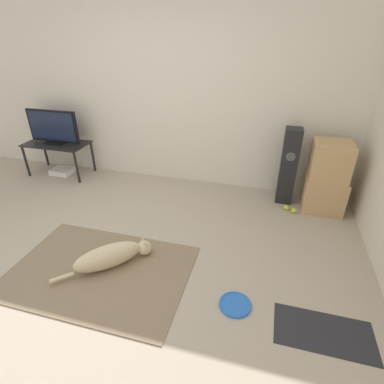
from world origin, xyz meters
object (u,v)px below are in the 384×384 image
Objects in this scene: game_console at (63,171)px; frisbee at (235,304)px; floor_speaker at (288,167)px; tv_stand at (57,147)px; tennis_ball_near_speaker at (286,208)px; cardboard_box_lower at (323,193)px; tennis_ball_loose_on_carpet at (286,200)px; tv at (53,127)px; tennis_ball_by_boxes at (294,211)px; dog at (112,256)px; cardboard_box_upper at (330,160)px.

frisbee is at bearing -31.69° from game_console.
tv_stand is (-3.41, -0.04, -0.06)m from floor_speaker.
frisbee is 4.13× the size of tennis_ball_near_speaker.
game_console reaches higher than frisbee.
tv_stand reaches higher than tennis_ball_near_speaker.
game_console is at bearing 179.70° from cardboard_box_lower.
cardboard_box_lower is 7.34× the size of tennis_ball_loose_on_carpet.
tv reaches higher than tennis_ball_by_boxes.
tv_stand reaches higher than dog.
cardboard_box_lower is 0.50m from tennis_ball_near_speaker.
tv is at bearing 148.24° from frisbee.
tennis_ball_near_speaker is at bearing 42.71° from dog.
game_console is at bearing 176.75° from tennis_ball_near_speaker.
dog reaches higher than tennis_ball_near_speaker.
floor_speaker is 1.22× the size of tv.
tv is at bearing 90.00° from tv_stand.
tv_stand is (-1.81, 1.71, 0.32)m from dog.
cardboard_box_lower is 0.49× the size of floor_speaker.
floor_speaker is at bearing 0.66° from game_console.
frisbee is 0.84× the size of game_console.
cardboard_box_lower is at bearing 22.51° from tennis_ball_near_speaker.
floor_speaker reaches higher than dog.
tv reaches higher than cardboard_box_lower.
floor_speaker is 3.06× the size of game_console.
tennis_ball_near_speaker is at bearing 150.32° from tennis_ball_by_boxes.
cardboard_box_upper reaches higher than tv_stand.
cardboard_box_upper is 0.76m from tennis_ball_loose_on_carpet.
tennis_ball_near_speaker is at bearing -3.34° from tv.
tennis_ball_near_speaker is at bearing -157.49° from cardboard_box_lower.
dog is 2.24× the size of game_console.
cardboard_box_upper is (0.83, 1.84, 0.65)m from frisbee.
tennis_ball_near_speaker is at bearing 76.14° from frisbee.
tv_stand is 14.46× the size of tennis_ball_near_speaker.
dog is 0.77× the size of tv_stand.
cardboard_box_lower is at bearing 57.30° from cardboard_box_upper.
tennis_ball_loose_on_carpet is at bearing 176.78° from cardboard_box_lower.
floor_speaker reaches higher than cardboard_box_upper.
dog is at bearing -140.70° from cardboard_box_lower.
game_console is (-3.45, 0.20, 0.01)m from tennis_ball_near_speaker.
floor_speaker reaches higher than cardboard_box_lower.
cardboard_box_upper is 6.81× the size of tennis_ball_loose_on_carpet.
game_console is at bearing -82.05° from tv_stand.
tennis_ball_near_speaker is at bearing -3.30° from tv_stand.
cardboard_box_lower reaches higher than dog.
tennis_ball_near_speaker is 0.20× the size of game_console.
dog is 2.38m from tennis_ball_loose_on_carpet.
tv reaches higher than cardboard_box_upper.
tv_stand is 1.17× the size of tv.
tv reaches higher than tennis_ball_loose_on_carpet.
cardboard_box_lower reaches higher than frisbee.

